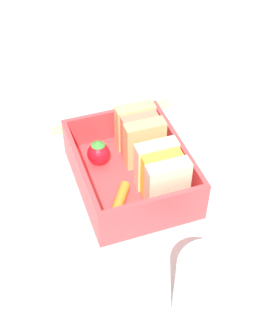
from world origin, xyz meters
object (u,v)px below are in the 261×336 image
at_px(sandwich_left, 140,135).
at_px(drinking_glass, 206,290).
at_px(sandwich_center_left, 162,174).
at_px(carrot_stick_far_left, 120,200).
at_px(chopstick_pair, 113,115).
at_px(strawberry_far_left, 99,153).

xyz_separation_m(sandwich_left, drinking_glass, (0.23, -0.02, -0.00)).
height_order(sandwich_center_left, carrot_stick_far_left, sandwich_center_left).
xyz_separation_m(sandwich_center_left, drinking_glass, (0.16, -0.02, -0.00)).
xyz_separation_m(sandwich_center_left, chopstick_pair, (-0.18, -0.01, -0.04)).
relative_size(sandwich_center_left, drinking_glass, 0.79).
relative_size(sandwich_left, sandwich_center_left, 1.00).
xyz_separation_m(carrot_stick_far_left, chopstick_pair, (-0.18, 0.05, -0.01)).
relative_size(sandwich_center_left, strawberry_far_left, 1.78).
distance_m(strawberry_far_left, carrot_stick_far_left, 0.08).
xyz_separation_m(strawberry_far_left, chopstick_pair, (-0.10, 0.05, -0.02)).
distance_m(sandwich_center_left, carrot_stick_far_left, 0.06).
bearing_deg(chopstick_pair, strawberry_far_left, -26.72).
height_order(sandwich_center_left, chopstick_pair, sandwich_center_left).
xyz_separation_m(sandwich_center_left, strawberry_far_left, (-0.08, -0.06, -0.02)).
distance_m(sandwich_left, strawberry_far_left, 0.06).
bearing_deg(drinking_glass, carrot_stick_far_left, -166.74).
relative_size(sandwich_left, carrot_stick_far_left, 1.23).
bearing_deg(carrot_stick_far_left, sandwich_left, 145.61).
bearing_deg(sandwich_left, drinking_glass, -3.98).
distance_m(sandwich_center_left, strawberry_far_left, 0.10).
bearing_deg(strawberry_far_left, sandwich_left, 89.42).
bearing_deg(sandwich_left, sandwich_center_left, 0.00).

